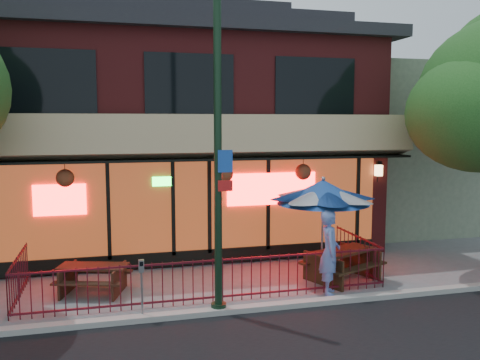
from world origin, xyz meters
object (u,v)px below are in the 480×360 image
object	(u,v)px
street_light	(218,163)
parking_meter_near	(142,279)
pedestrian	(330,252)
patio_umbrella	(323,192)
picnic_table_left	(93,275)
picnic_table_right	(342,260)

from	to	relation	value
street_light	parking_meter_near	size ratio (longest dim) A/B	5.64
street_light	pedestrian	distance (m)	3.52
patio_umbrella	pedestrian	bearing A→B (deg)	-104.19
street_light	patio_umbrella	size ratio (longest dim) A/B	2.66
street_light	patio_umbrella	xyz separation A→B (m)	(3.00, 1.54, -0.90)
street_light	pedestrian	xyz separation A→B (m)	(2.73, 0.50, -2.16)
patio_umbrella	pedestrian	distance (m)	1.65
street_light	parking_meter_near	bearing A→B (deg)	179.90
pedestrian	picnic_table_left	bearing A→B (deg)	94.64
parking_meter_near	patio_umbrella	bearing A→B (deg)	18.60
pedestrian	parking_meter_near	distance (m)	4.35
pedestrian	picnic_table_right	bearing A→B (deg)	-21.10
street_light	picnic_table_left	world-z (taller)	street_light
picnic_table_left	patio_umbrella	xyz separation A→B (m)	(5.58, -0.36, 1.81)
patio_umbrella	parking_meter_near	bearing A→B (deg)	-161.40
picnic_table_left	pedestrian	world-z (taller)	pedestrian
street_light	picnic_table_right	world-z (taller)	street_light
picnic_table_left	street_light	bearing A→B (deg)	-36.45
patio_umbrella	picnic_table_left	bearing A→B (deg)	176.27
street_light	picnic_table_right	bearing A→B (deg)	21.66
street_light	picnic_table_right	xyz separation A→B (m)	(3.49, 1.38, -2.64)
street_light	pedestrian	bearing A→B (deg)	10.42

